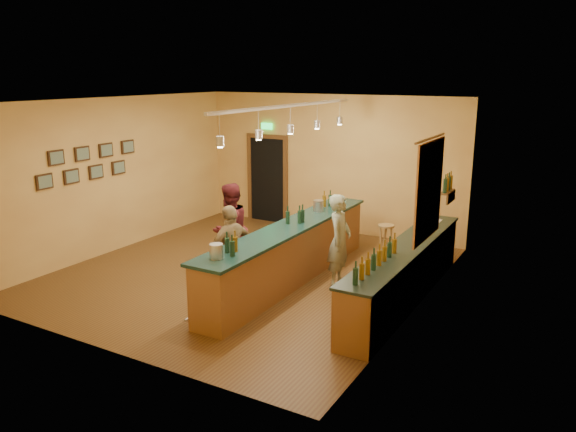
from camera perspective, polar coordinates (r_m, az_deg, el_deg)
The scene contains 17 objects.
floor at distance 10.69m, azimuth -4.05°, elevation -5.77°, with size 7.00×7.00×0.00m, color #502E17.
ceiling at distance 10.05m, azimuth -4.38°, elevation 11.61°, with size 6.50×7.00×0.02m, color silver.
wall_back at distance 13.26m, azimuth 4.26°, elevation 5.32°, with size 6.50×0.02×3.20m, color tan.
wall_front at distance 7.69m, azimuth -18.86°, elevation -2.11°, with size 6.50×0.02×3.20m, color tan.
wall_left at distance 12.34m, azimuth -16.89°, elevation 4.06°, with size 0.02×7.00×3.20m, color tan.
wall_right at distance 8.90m, azimuth 13.46°, elevation 0.47°, with size 0.02×7.00×3.20m, color tan.
doorway at distance 14.12m, azimuth -2.07°, elevation 3.96°, with size 1.15×0.09×2.48m.
tapestry at distance 9.23m, azimuth 14.14°, elevation 2.51°, with size 0.03×1.40×1.60m, color #A42420.
bottle_shelf at distance 10.71m, azimuth 15.98°, elevation 2.98°, with size 0.17×0.55×0.54m.
picture_grid at distance 11.76m, azimuth -19.52°, elevation 5.10°, with size 0.06×2.20×0.70m, color #382111, non-canonical shape.
back_counter at distance 9.46m, azimuth 11.75°, elevation -5.65°, with size 0.60×4.55×1.27m.
tasting_bar at distance 10.04m, azimuth 0.22°, elevation -3.43°, with size 0.73×5.10×1.38m.
pendant_track at distance 9.59m, azimuth 0.24°, elevation 10.22°, with size 0.11×4.60×0.50m.
bartender at distance 9.88m, azimuth 5.26°, elevation -2.49°, with size 0.60×0.39×1.65m, color gray.
customer_a at distance 10.48m, azimuth -5.92°, elevation -1.31°, with size 0.83×0.65×1.72m, color #59191E.
customer_b at distance 9.45m, azimuth -5.75°, elevation -3.54°, with size 0.92×0.38×1.57m, color #997A51.
bar_stool at distance 11.60m, azimuth 9.91°, elevation -1.59°, with size 0.33×0.33×0.68m.
Camera 1 is at (5.61, -8.33, 3.68)m, focal length 35.00 mm.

